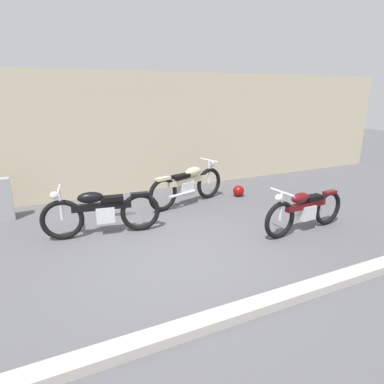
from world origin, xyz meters
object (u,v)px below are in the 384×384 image
object	(u,v)px
helmet	(239,191)
motorcycle_black	(101,211)
motorcycle_cream	(188,185)
motorcycle_maroon	(305,210)

from	to	relation	value
helmet	motorcycle_black	size ratio (longest dim) A/B	0.13
helmet	motorcycle_cream	world-z (taller)	motorcycle_cream
motorcycle_cream	motorcycle_black	world-z (taller)	motorcycle_cream
motorcycle_maroon	motorcycle_cream	bearing A→B (deg)	-65.64
motorcycle_black	motorcycle_maroon	xyz separation A→B (m)	(3.48, -1.45, -0.03)
motorcycle_cream	motorcycle_black	distance (m)	2.35
motorcycle_black	motorcycle_maroon	bearing A→B (deg)	165.48
helmet	motorcycle_maroon	size ratio (longest dim) A/B	0.14
helmet	motorcycle_maroon	distance (m)	2.40
helmet	motorcycle_maroon	xyz separation A→B (m)	(-0.09, -2.38, 0.29)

